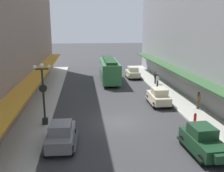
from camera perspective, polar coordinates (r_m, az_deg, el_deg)
ground_plane at (r=22.34m, az=1.81°, el=-8.11°), size 200.00×200.00×0.00m
sidewalk_left at (r=22.53m, az=-17.62°, el=-8.38°), size 3.00×60.00×0.15m
sidewalk_right at (r=24.52m, az=19.55°, el=-6.73°), size 3.00×60.00×0.15m
parked_car_0 at (r=40.42m, az=4.72°, el=3.12°), size 2.17×4.27×1.84m
parked_car_1 at (r=18.04m, az=-11.43°, el=-10.62°), size 2.27×4.31×1.84m
parked_car_2 at (r=17.89m, az=19.95°, el=-11.41°), size 2.28×4.31×1.84m
parked_car_3 at (r=27.17m, az=10.52°, el=-2.26°), size 2.19×4.28×1.84m
streetcar at (r=37.59m, az=-0.62°, el=3.86°), size 2.72×9.65×3.46m
lamp_post_with_clock at (r=21.35m, az=-15.33°, el=-1.20°), size 1.42×0.44×5.16m
fire_hydrant at (r=22.88m, az=18.33°, el=-6.79°), size 0.24×0.24×0.82m
pedestrian_0 at (r=26.39m, az=18.96°, el=-3.11°), size 0.36×0.28×1.67m
pedestrian_1 at (r=34.49m, az=10.29°, el=1.25°), size 0.36×0.28×1.67m
pedestrian_2 at (r=36.27m, az=9.81°, el=1.87°), size 0.36×0.28×1.67m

